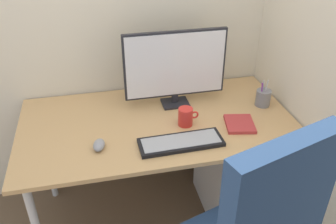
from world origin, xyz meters
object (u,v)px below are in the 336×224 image
Objects in this scene: monitor at (175,66)px; keyboard at (181,142)px; mouse at (99,145)px; pen_holder at (263,98)px; filing_cabinet at (236,169)px; notebook at (240,124)px; coffee_mug at (186,117)px.

monitor is 1.37× the size of keyboard.
pen_holder reaches higher than mouse.
keyboard is (-0.43, -0.22, 0.45)m from filing_cabinet.
coffee_mug reaches higher than notebook.
coffee_mug is (-0.36, -0.05, 0.49)m from filing_cabinet.
monitor is at bearing 152.31° from filing_cabinet.
coffee_mug is at bearing -172.26° from filing_cabinet.
monitor is (-0.37, 0.19, 0.69)m from filing_cabinet.
monitor reaches higher than filing_cabinet.
mouse is at bearing -168.89° from filing_cabinet.
filing_cabinet is 5.37× the size of coffee_mug.
monitor is at bearing 144.10° from notebook.
mouse is 0.50m from coffee_mug.
pen_holder is (0.51, -0.14, -0.20)m from monitor.
monitor reaches higher than notebook.
notebook is at bearing -140.69° from pen_holder.
pen_holder reaches higher than keyboard.
coffee_mug reaches higher than mouse.
keyboard is 0.19m from coffee_mug.
mouse is (-0.41, 0.05, 0.01)m from keyboard.
pen_holder is at bearing 25.44° from keyboard.
notebook is (0.36, 0.10, -0.00)m from keyboard.
pen_holder reaches higher than coffee_mug.
filing_cabinet is at bearing 26.93° from keyboard.
monitor is at bearing 80.73° from keyboard.
coffee_mug is at bearing 176.88° from notebook.
monitor is 0.31m from coffee_mug.
monitor is 0.48m from keyboard.
pen_holder is at bearing 24.71° from mouse.
pen_holder is (0.99, 0.22, 0.03)m from mouse.
coffee_mug is (0.00, -0.24, -0.20)m from monitor.
keyboard is at bearing -154.56° from pen_holder.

